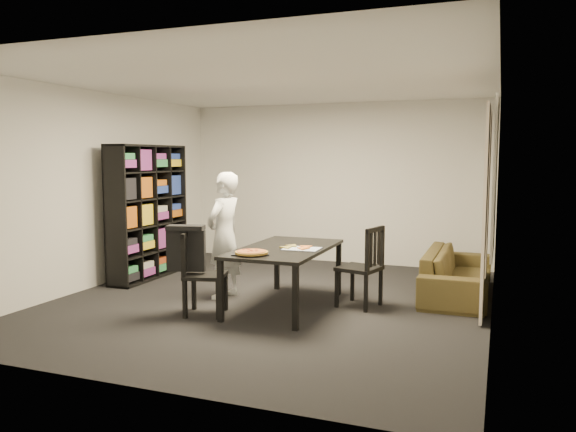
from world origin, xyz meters
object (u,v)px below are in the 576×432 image
at_px(person, 224,235).
at_px(dining_table, 285,253).
at_px(bookshelf, 148,212).
at_px(chair_left, 197,268).
at_px(pepperoni_pizza, 252,252).
at_px(chair_right, 366,262).
at_px(sofa, 458,273).
at_px(baking_tray, 251,253).

bearing_deg(person, dining_table, 88.56).
distance_m(bookshelf, chair_left, 2.20).
distance_m(dining_table, chair_left, 1.01).
bearing_deg(chair_left, pepperoni_pizza, -102.22).
relative_size(chair_right, sofa, 0.48).
height_order(dining_table, baking_tray, baking_tray).
height_order(dining_table, sofa, dining_table).
bearing_deg(baking_tray, pepperoni_pizza, -58.46).
xyz_separation_m(chair_left, baking_tray, (0.59, 0.11, 0.18)).
bearing_deg(pepperoni_pizza, sofa, 43.37).
height_order(bookshelf, pepperoni_pizza, bookshelf).
height_order(baking_tray, sofa, baking_tray).
bearing_deg(bookshelf, dining_table, -18.68).
relative_size(bookshelf, baking_tray, 4.75).
xyz_separation_m(chair_right, person, (-1.74, -0.16, 0.24)).
bearing_deg(person, baking_tray, 53.54).
height_order(person, baking_tray, person).
height_order(chair_right, pepperoni_pizza, chair_right).
bearing_deg(chair_left, baking_tray, -94.55).
bearing_deg(baking_tray, chair_right, 37.35).
height_order(bookshelf, chair_right, bookshelf).
distance_m(chair_left, baking_tray, 0.63).
bearing_deg(chair_left, chair_right, -75.90).
distance_m(person, pepperoni_pizza, 1.02).
distance_m(baking_tray, pepperoni_pizza, 0.09).
bearing_deg(bookshelf, person, -23.02).
bearing_deg(bookshelf, sofa, 6.27).
distance_m(chair_right, sofa, 1.37).
xyz_separation_m(bookshelf, dining_table, (2.41, -0.81, -0.31)).
relative_size(chair_left, sofa, 0.47).
distance_m(dining_table, sofa, 2.26).
height_order(chair_left, pepperoni_pizza, chair_left).
xyz_separation_m(bookshelf, sofa, (4.23, 0.47, -0.67)).
bearing_deg(chair_left, person, -10.23).
bearing_deg(baking_tray, person, 134.75).
bearing_deg(chair_right, dining_table, -55.98).
xyz_separation_m(chair_left, sofa, (2.61, 1.90, -0.24)).
bearing_deg(person, chair_right, 104.06).
bearing_deg(pepperoni_pizza, chair_left, -177.11).
relative_size(dining_table, person, 1.08).
bearing_deg(sofa, dining_table, 125.06).
height_order(chair_right, baking_tray, chair_right).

